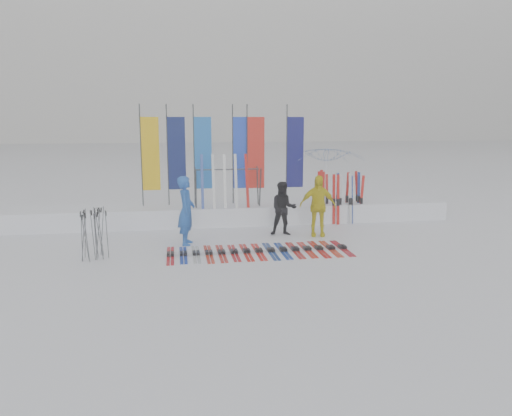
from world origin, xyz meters
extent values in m
plane|color=white|center=(0.00, 0.00, 0.00)|extent=(120.00, 120.00, 0.00)
cube|color=white|center=(0.00, 4.60, 0.30)|extent=(14.00, 1.60, 0.60)
imported|color=#1E53B3|center=(-1.64, 1.93, 0.93)|extent=(0.54, 0.74, 1.85)
imported|color=black|center=(1.16, 2.57, 0.78)|extent=(0.83, 0.68, 1.56)
imported|color=yellow|center=(2.11, 2.32, 0.88)|extent=(1.09, 0.60, 1.76)
imported|color=white|center=(3.26, 5.29, 1.23)|extent=(3.39, 3.42, 2.46)
cube|color=#B10E15|center=(-2.08, 0.81, 0.04)|extent=(0.17, 1.67, 0.07)
cube|color=#152E97|center=(-1.76, 0.81, 0.04)|extent=(0.17, 1.57, 0.07)
cube|color=#ADB0B4|center=(-1.44, 0.81, 0.04)|extent=(0.17, 1.61, 0.07)
cube|color=red|center=(-1.13, 0.81, 0.04)|extent=(0.17, 1.69, 0.07)
cube|color=#AC160D|center=(-0.81, 0.81, 0.04)|extent=(0.17, 1.68, 0.07)
cube|color=#AE0D0E|center=(-0.49, 0.81, 0.04)|extent=(0.17, 1.60, 0.07)
cube|color=red|center=(-0.18, 0.81, 0.04)|extent=(0.17, 1.66, 0.07)
cube|color=red|center=(0.14, 0.81, 0.04)|extent=(0.17, 1.64, 0.07)
cube|color=navy|center=(0.46, 0.81, 0.04)|extent=(0.17, 1.69, 0.07)
cube|color=#163798|center=(0.77, 0.81, 0.04)|extent=(0.17, 1.63, 0.07)
cube|color=#AD140D|center=(1.09, 0.81, 0.04)|extent=(0.17, 1.64, 0.07)
cube|color=red|center=(1.41, 0.81, 0.04)|extent=(0.17, 1.60, 0.07)
cube|color=red|center=(1.72, 0.81, 0.04)|extent=(0.17, 1.70, 0.07)
cube|color=red|center=(2.04, 0.81, 0.04)|extent=(0.17, 1.67, 0.07)
cube|color=#AC0D17|center=(2.36, 0.81, 0.04)|extent=(0.17, 1.63, 0.07)
cylinder|color=#595B60|center=(-3.82, 0.76, 0.57)|extent=(0.06, 0.15, 1.14)
cylinder|color=#595B60|center=(-3.87, 0.70, 0.62)|extent=(0.06, 0.13, 1.25)
cylinder|color=#595B60|center=(-3.72, 1.18, 0.61)|extent=(0.13, 0.08, 1.22)
cylinder|color=#595B60|center=(-3.57, 0.88, 0.60)|extent=(0.04, 0.08, 1.19)
cylinder|color=#595B60|center=(-3.84, 0.93, 0.63)|extent=(0.05, 0.02, 1.26)
cylinder|color=#595B60|center=(-3.75, 1.03, 0.63)|extent=(0.09, 0.14, 1.25)
cylinder|color=#595B60|center=(-3.83, 0.75, 0.57)|extent=(0.04, 0.02, 1.15)
cylinder|color=#595B60|center=(-4.10, 1.02, 0.60)|extent=(0.08, 0.09, 1.20)
cylinder|color=#595B60|center=(-4.08, 0.82, 0.60)|extent=(0.15, 0.04, 1.20)
cylinder|color=#595B60|center=(-3.74, 0.77, 0.63)|extent=(0.16, 0.04, 1.25)
cylinder|color=#595B60|center=(-3.99, 0.55, 0.61)|extent=(0.08, 0.11, 1.21)
cylinder|color=#595B60|center=(-4.12, 0.65, 0.61)|extent=(0.05, 0.06, 1.22)
cylinder|color=#595B60|center=(-3.78, 0.87, 0.58)|extent=(0.14, 0.10, 1.16)
cylinder|color=#595B60|center=(-4.09, 0.68, 0.57)|extent=(0.14, 0.03, 1.14)
cylinder|color=#383A3F|center=(-2.94, 4.78, 2.20)|extent=(0.04, 0.04, 3.20)
cube|color=yellow|center=(-2.65, 4.78, 2.25)|extent=(0.55, 0.03, 2.30)
cylinder|color=#383A3F|center=(-2.12, 4.82, 2.20)|extent=(0.04, 0.04, 3.20)
cube|color=#0B1652|center=(-1.83, 4.82, 2.25)|extent=(0.55, 0.03, 2.30)
cylinder|color=#383A3F|center=(-1.28, 4.87, 2.20)|extent=(0.04, 0.04, 3.20)
cube|color=blue|center=(-0.99, 4.87, 2.25)|extent=(0.55, 0.03, 2.30)
cylinder|color=#383A3F|center=(-0.04, 4.78, 2.20)|extent=(0.04, 0.04, 3.20)
cube|color=blue|center=(0.25, 4.78, 2.25)|extent=(0.55, 0.03, 2.30)
cylinder|color=#383A3F|center=(0.42, 4.72, 2.20)|extent=(0.04, 0.04, 3.20)
cube|color=red|center=(0.71, 4.72, 2.25)|extent=(0.55, 0.03, 2.30)
cylinder|color=#383A3F|center=(1.73, 4.73, 2.20)|extent=(0.04, 0.04, 3.20)
cube|color=#0D0F5B|center=(2.02, 4.73, 2.25)|extent=(0.55, 0.03, 2.30)
cylinder|color=#383A3F|center=(-1.28, 3.95, 1.23)|extent=(0.04, 0.30, 1.23)
cylinder|color=#383A3F|center=(-1.28, 4.45, 1.23)|extent=(0.04, 0.30, 1.23)
cylinder|color=#383A3F|center=(0.72, 3.95, 1.23)|extent=(0.04, 0.30, 1.23)
cylinder|color=#383A3F|center=(0.72, 4.45, 1.23)|extent=(0.04, 0.30, 1.23)
cylinder|color=#383A3F|center=(-0.28, 4.20, 1.78)|extent=(2.00, 0.04, 0.04)
cube|color=red|center=(3.17, 3.65, 0.81)|extent=(0.09, 0.03, 1.63)
cube|color=silver|center=(3.60, 3.72, 0.83)|extent=(0.09, 0.03, 1.66)
cube|color=silver|center=(3.87, 4.42, 0.78)|extent=(0.09, 0.03, 1.55)
cube|color=red|center=(3.07, 3.78, 0.81)|extent=(0.09, 0.02, 1.61)
cube|color=navy|center=(3.46, 4.57, 0.78)|extent=(0.09, 0.03, 1.56)
cube|color=red|center=(3.71, 4.34, 0.80)|extent=(0.09, 0.03, 1.61)
cube|color=silver|center=(3.33, 3.91, 0.80)|extent=(0.09, 0.03, 1.60)
cube|color=red|center=(2.82, 4.53, 0.84)|extent=(0.09, 0.04, 1.68)
cube|color=red|center=(4.11, 4.48, 0.81)|extent=(0.09, 0.03, 1.62)
cube|color=red|center=(2.73, 3.90, 0.80)|extent=(0.09, 0.04, 1.61)
cube|color=red|center=(2.86, 4.66, 0.83)|extent=(0.09, 0.03, 1.66)
cube|color=red|center=(2.87, 4.27, 0.82)|extent=(0.09, 0.03, 1.65)
cube|color=navy|center=(4.05, 4.16, 0.81)|extent=(0.09, 0.03, 1.62)
cube|color=red|center=(2.98, 4.22, 0.78)|extent=(0.09, 0.04, 1.56)
cube|color=navy|center=(3.68, 3.81, 0.77)|extent=(0.09, 0.04, 1.55)
cube|color=red|center=(4.08, 3.99, 0.77)|extent=(0.09, 0.03, 1.53)
cube|color=red|center=(2.63, 4.07, 0.84)|extent=(0.09, 0.04, 1.69)
camera|label=1|loc=(-1.90, -11.30, 3.35)|focal=35.00mm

